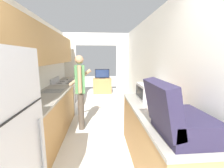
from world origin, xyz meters
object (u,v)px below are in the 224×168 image
at_px(range_oven, 66,96).
at_px(microwave, 150,92).
at_px(book_stack, 159,108).
at_px(knife, 68,79).
at_px(person, 80,90).
at_px(tv_cabinet, 102,86).
at_px(suitcase, 176,118).
at_px(television, 102,74).

relative_size(range_oven, microwave, 2.08).
height_order(book_stack, knife, book_stack).
xyz_separation_m(person, tv_cabinet, (0.54, 3.30, -0.55)).
height_order(range_oven, suitcase, suitcase).
relative_size(suitcase, microwave, 1.19).
bearing_deg(microwave, book_stack, -96.25).
bearing_deg(book_stack, range_oven, 125.69).
height_order(microwave, knife, microwave).
height_order(range_oven, person, person).
bearing_deg(suitcase, television, 96.53).
bearing_deg(book_stack, television, 98.64).
bearing_deg(tv_cabinet, microwave, -79.30).
relative_size(range_oven, person, 0.62).
xyz_separation_m(suitcase, knife, (-1.77, 3.71, -0.17)).
distance_m(suitcase, microwave, 1.25).
distance_m(person, television, 3.30).
distance_m(range_oven, suitcase, 3.68).
relative_size(microwave, tv_cabinet, 0.61).
bearing_deg(microwave, suitcase, -97.74).
bearing_deg(person, tv_cabinet, -15.07).
xyz_separation_m(range_oven, suitcase, (1.73, -3.19, 0.61)).
relative_size(range_oven, knife, 3.13).
distance_m(person, suitcase, 2.34).
bearing_deg(television, microwave, -79.19).
bearing_deg(person, microwave, -127.10).
xyz_separation_m(suitcase, book_stack, (0.10, 0.63, -0.14)).
relative_size(person, knife, 5.07).
xyz_separation_m(book_stack, knife, (-1.88, 3.08, -0.03)).
bearing_deg(television, person, -99.42).
distance_m(person, microwave, 1.54).
height_order(microwave, television, microwave).
height_order(person, book_stack, person).
distance_m(range_oven, microwave, 2.78).
bearing_deg(knife, range_oven, -94.00).
distance_m(range_oven, person, 1.37).
distance_m(person, knife, 1.79).
relative_size(range_oven, tv_cabinet, 1.28).
relative_size(person, microwave, 3.36).
distance_m(microwave, tv_cabinet, 4.23).
xyz_separation_m(person, microwave, (1.31, -0.80, 0.13)).
relative_size(suitcase, tv_cabinet, 0.73).
xyz_separation_m(range_oven, tv_cabinet, (1.13, 2.15, -0.10)).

